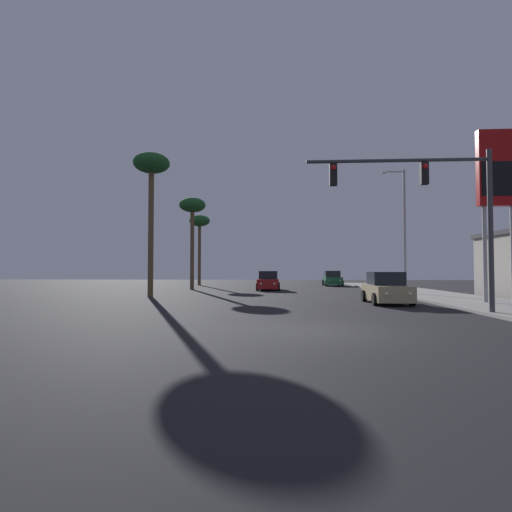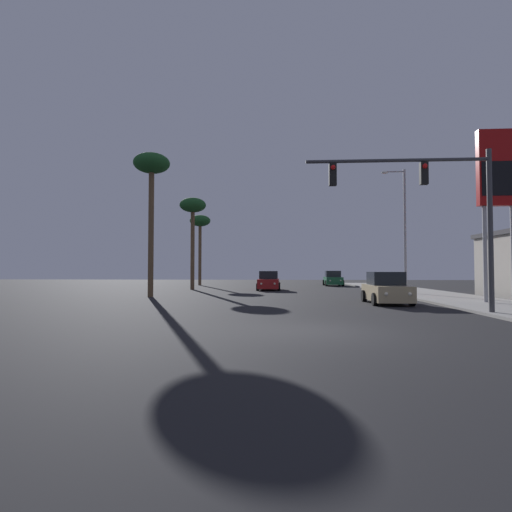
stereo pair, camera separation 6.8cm
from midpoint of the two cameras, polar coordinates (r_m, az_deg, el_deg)
name	(u,v)px [view 1 (the left image)]	position (r m, az deg, el deg)	size (l,w,h in m)	color
ground_plane	(314,331)	(11.99, 8.06, -10.54)	(120.00, 120.00, 0.00)	black
sidewalk_right	(478,302)	(24.25, 29.09, -5.82)	(5.00, 60.00, 0.12)	gray
car_green	(332,279)	(45.70, 10.81, -3.24)	(2.04, 4.33, 1.68)	#195933
car_red	(268,281)	(35.41, 1.73, -3.65)	(2.04, 4.32, 1.68)	maroon
car_tan	(386,289)	(22.31, 18.02, -4.53)	(2.04, 4.32, 1.68)	tan
traffic_light_mast	(436,197)	(17.72, 24.20, 7.75)	(7.38, 0.36, 6.50)	#38383D
street_lamp	(403,224)	(30.99, 20.18, 4.30)	(1.74, 0.24, 9.00)	#99999E
gas_station_sign	(497,177)	(24.69, 31.14, 9.58)	(2.00, 0.42, 9.00)	#99999E
palm_tree_mid	(192,210)	(37.10, -9.13, 6.52)	(2.40, 2.40, 8.37)	brown
palm_tree_near	(151,172)	(27.96, -14.78, 11.55)	(2.40, 2.40, 9.55)	brown
palm_tree_far	(200,224)	(47.06, -8.11, 4.50)	(2.40, 2.40, 8.18)	brown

